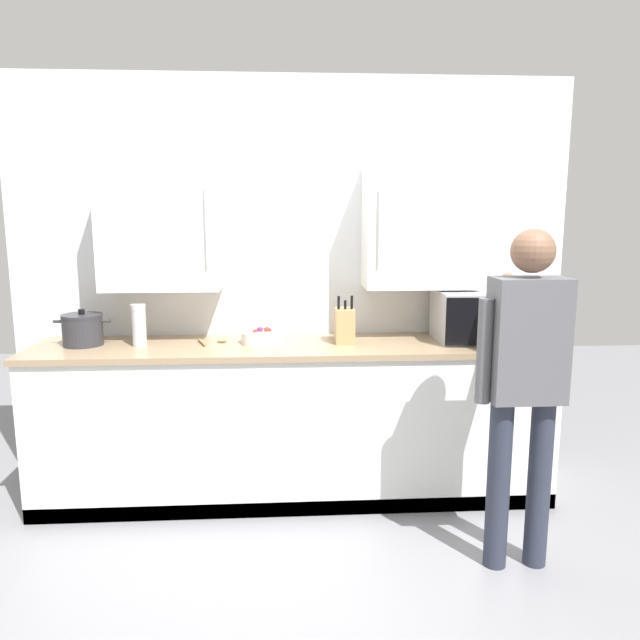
# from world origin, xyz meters

# --- Properties ---
(ground_plane) EXTENTS (9.43, 9.43, 0.00)m
(ground_plane) POSITION_xyz_m (0.00, 0.00, 0.00)
(ground_plane) COLOR gray
(back_wall_tiled) EXTENTS (3.46, 0.44, 2.52)m
(back_wall_tiled) POSITION_xyz_m (0.00, 1.07, 1.36)
(back_wall_tiled) COLOR silver
(back_wall_tiled) RESTS_ON ground_plane
(counter_unit) EXTENTS (3.06, 0.64, 0.94)m
(counter_unit) POSITION_xyz_m (0.00, 0.77, 0.47)
(counter_unit) COLOR white
(counter_unit) RESTS_ON ground_plane
(microwave_oven) EXTENTS (0.54, 0.42, 0.30)m
(microwave_oven) POSITION_xyz_m (1.11, 0.81, 1.09)
(microwave_oven) COLOR #B7BABF
(microwave_oven) RESTS_ON counter_unit
(thermos_flask) EXTENTS (0.09, 0.09, 0.24)m
(thermos_flask) POSITION_xyz_m (-0.90, 0.77, 1.06)
(thermos_flask) COLOR #B7BABF
(thermos_flask) RESTS_ON counter_unit
(knife_block) EXTENTS (0.11, 0.15, 0.28)m
(knife_block) POSITION_xyz_m (0.30, 0.79, 1.05)
(knife_block) COLOR tan
(knife_block) RESTS_ON counter_unit
(fruit_bowl) EXTENTS (0.24, 0.24, 0.10)m
(fruit_bowl) POSITION_xyz_m (-0.19, 0.80, 0.98)
(fruit_bowl) COLOR white
(fruit_bowl) RESTS_ON counter_unit
(wooden_spoon) EXTENTS (0.19, 0.18, 0.02)m
(wooden_spoon) POSITION_xyz_m (-0.48, 0.83, 0.95)
(wooden_spoon) COLOR #A37547
(wooden_spoon) RESTS_ON counter_unit
(stock_pot) EXTENTS (0.33, 0.23, 0.21)m
(stock_pot) POSITION_xyz_m (-1.23, 0.81, 1.03)
(stock_pot) COLOR #2D2D33
(stock_pot) RESTS_ON counter_unit
(person_figure) EXTENTS (0.44, 0.65, 1.63)m
(person_figure) POSITION_xyz_m (1.06, -0.05, 0.98)
(person_figure) COLOR #282D3D
(person_figure) RESTS_ON ground_plane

